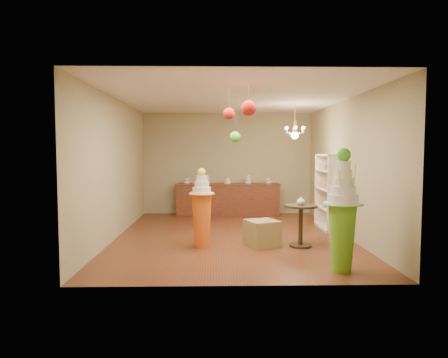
{
  "coord_description": "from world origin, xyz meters",
  "views": [
    {
      "loc": [
        -0.36,
        -8.67,
        1.87
      ],
      "look_at": [
        -0.17,
        0.0,
        1.26
      ],
      "focal_mm": 32.0,
      "sensor_mm": 36.0,
      "label": 1
    }
  ],
  "objects_px": {
    "pedestal_green": "(342,221)",
    "pedestal_orange": "(202,214)",
    "round_table": "(301,220)",
    "sideboard": "(228,199)"
  },
  "relations": [
    {
      "from": "pedestal_orange",
      "to": "round_table",
      "type": "relative_size",
      "value": 1.84
    },
    {
      "from": "pedestal_green",
      "to": "pedestal_orange",
      "type": "bearing_deg",
      "value": 144.26
    },
    {
      "from": "pedestal_green",
      "to": "sideboard",
      "type": "bearing_deg",
      "value": 105.96
    },
    {
      "from": "pedestal_green",
      "to": "round_table",
      "type": "bearing_deg",
      "value": 100.26
    },
    {
      "from": "pedestal_green",
      "to": "round_table",
      "type": "height_order",
      "value": "pedestal_green"
    },
    {
      "from": "pedestal_orange",
      "to": "round_table",
      "type": "bearing_deg",
      "value": 0.54
    },
    {
      "from": "sideboard",
      "to": "round_table",
      "type": "relative_size",
      "value": 3.63
    },
    {
      "from": "pedestal_green",
      "to": "pedestal_orange",
      "type": "height_order",
      "value": "pedestal_green"
    },
    {
      "from": "round_table",
      "to": "pedestal_orange",
      "type": "bearing_deg",
      "value": -179.46
    },
    {
      "from": "pedestal_orange",
      "to": "round_table",
      "type": "height_order",
      "value": "pedestal_orange"
    }
  ]
}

